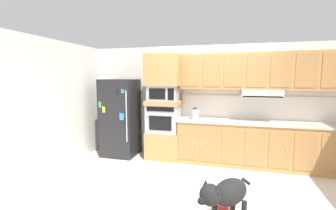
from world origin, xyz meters
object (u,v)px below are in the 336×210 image
Objects in this scene: electric_kettle at (195,114)px; dog at (226,194)px; microwave at (164,93)px; screwdriver at (312,124)px; refrigerator at (120,117)px; dog_food_bowl at (222,205)px; built_in_oven at (164,118)px.

dog is at bearing -72.11° from electric_kettle.
microwave is at bearing -111.87° from dog.
microwave is 2.97m from screwdriver.
screwdriver is at bearing 0.24° from refrigerator.
dog_food_bowl is at bearing -137.97° from dog.
refrigerator reaches higher than microwave.
built_in_oven is 0.85× the size of dog.
dog is at bearing -41.52° from refrigerator.
dog is (-1.52, -2.17, -0.50)m from screwdriver.
built_in_oven is at bearing 179.23° from microwave.
dog_food_bowl is (0.65, -1.70, -1.00)m from electric_kettle.
built_in_oven is at bearing 179.00° from screwdriver.
screwdriver is (2.92, -0.05, 0.03)m from built_in_oven.
refrigerator is 1.04m from built_in_oven.
electric_kettle reaches higher than screwdriver.
refrigerator reaches higher than dog_food_bowl.
dog is at bearing -57.82° from microwave.
microwave is 0.78× the size of dog.
refrigerator is 1.74m from electric_kettle.
dog_food_bowl is (-0.05, 0.47, -0.41)m from dog.
refrigerator reaches higher than dog.
screwdriver is at bearing -0.10° from electric_kettle.
built_in_oven is (1.03, 0.07, 0.02)m from refrigerator.
microwave is 2.63m from dog_food_bowl.
built_in_oven reaches higher than screwdriver.
electric_kettle is at bearing 0.68° from refrigerator.
built_in_oven is 3.50× the size of dog_food_bowl.
screwdriver is (3.95, 0.02, 0.05)m from refrigerator.
built_in_oven is 0.71m from electric_kettle.
electric_kettle is at bearing -3.89° from built_in_oven.
screwdriver is at bearing -1.00° from microwave.
refrigerator is 3.95m from screwdriver.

